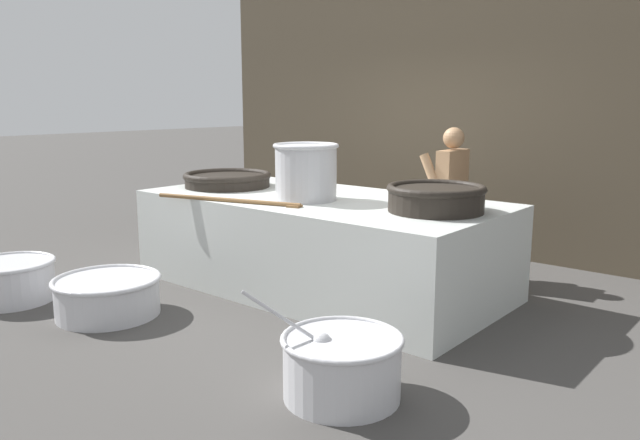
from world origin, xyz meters
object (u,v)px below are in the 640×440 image
object	(u,v)px
stock_pot	(306,171)
cook	(451,197)
prep_bowl_meat	(108,294)
giant_wok_near	(227,179)
prep_bowl_extra	(10,279)
giant_wok_far	(436,197)
prep_bowl_vegetables	(342,364)

from	to	relation	value
stock_pot	cook	distance (m)	1.64
prep_bowl_meat	giant_wok_near	bearing A→B (deg)	102.16
giant_wok_near	prep_bowl_extra	xyz separation A→B (m)	(-0.68, -2.13, -0.79)
prep_bowl_extra	giant_wok_far	bearing A→B (deg)	34.59
giant_wok_far	cook	bearing A→B (deg)	112.25
giant_wok_far	giant_wok_near	bearing A→B (deg)	-177.81
giant_wok_far	prep_bowl_vegetables	bearing A→B (deg)	-78.45
prep_bowl_vegetables	prep_bowl_extra	size ratio (longest dim) A/B	1.05
prep_bowl_meat	prep_bowl_vegetables	bearing A→B (deg)	2.15
prep_bowl_extra	giant_wok_near	bearing A→B (deg)	72.24
giant_wok_far	stock_pot	bearing A→B (deg)	-169.92
cook	prep_bowl_vegetables	xyz separation A→B (m)	(0.84, -2.93, -0.63)
cook	giant_wok_far	bearing A→B (deg)	110.06
giant_wok_near	cook	distance (m)	2.43
giant_wok_near	prep_bowl_vegetables	bearing A→B (deg)	-29.89
giant_wok_near	prep_bowl_meat	size ratio (longest dim) A/B	1.04
giant_wok_far	prep_bowl_meat	size ratio (longest dim) A/B	0.91
giant_wok_far	prep_bowl_vegetables	world-z (taller)	giant_wok_far
prep_bowl_extra	stock_pot	bearing A→B (deg)	45.70
cook	prep_bowl_extra	size ratio (longest dim) A/B	1.93
prep_bowl_vegetables	prep_bowl_extra	xyz separation A→B (m)	(-3.60, -0.46, -0.02)
giant_wok_near	prep_bowl_vegetables	world-z (taller)	giant_wok_near
prep_bowl_vegetables	prep_bowl_extra	bearing A→B (deg)	-172.73
prep_bowl_vegetables	prep_bowl_meat	bearing A→B (deg)	-177.85
giant_wok_near	prep_bowl_meat	world-z (taller)	giant_wok_near
prep_bowl_vegetables	stock_pot	bearing A→B (deg)	136.76
prep_bowl_vegetables	giant_wok_near	bearing A→B (deg)	150.11
giant_wok_far	stock_pot	world-z (taller)	stock_pot
prep_bowl_extra	prep_bowl_meat	bearing A→B (deg)	18.87
giant_wok_near	prep_bowl_extra	distance (m)	2.38
giant_wok_far	prep_bowl_extra	distance (m)	4.02
giant_wok_far	prep_bowl_vegetables	size ratio (longest dim) A/B	0.98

